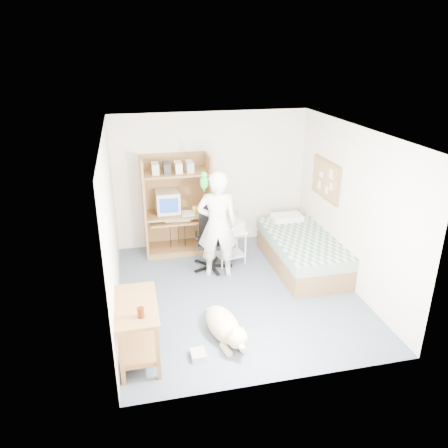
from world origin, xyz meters
name	(u,v)px	position (x,y,z in m)	size (l,w,h in m)	color
floor	(237,292)	(0.00, 0.00, 0.00)	(4.00, 4.00, 0.00)	#495163
wall_back	(212,180)	(0.00, 2.00, 1.25)	(3.60, 0.02, 2.50)	silver
wall_right	(352,208)	(1.80, 0.00, 1.25)	(0.02, 4.00, 2.50)	silver
wall_left	(111,228)	(-1.80, 0.00, 1.25)	(0.02, 4.00, 2.50)	silver
ceiling	(239,131)	(0.00, 0.00, 2.50)	(3.60, 4.00, 0.02)	white
computer_hutch	(177,209)	(-0.70, 1.74, 0.82)	(1.20, 0.63, 1.80)	brown
bed	(302,251)	(1.30, 0.62, 0.29)	(1.02, 2.02, 0.66)	brown
side_desk	(137,322)	(-1.55, -1.20, 0.49)	(0.50, 1.00, 0.75)	brown
corkboard	(326,180)	(1.77, 0.90, 1.45)	(0.04, 0.94, 0.66)	#9A7B45
office_chair	(212,246)	(-0.22, 0.94, 0.39)	(0.61, 0.61, 1.08)	black
person	(217,225)	(-0.18, 0.63, 0.90)	(0.65, 0.43, 1.79)	white
parrot	(204,181)	(-0.38, 0.64, 1.64)	(0.13, 0.23, 0.36)	#159626
dog	(225,326)	(-0.45, -1.09, 0.19)	(0.51, 1.15, 0.43)	beige
printer_cart	(230,241)	(0.12, 1.03, 0.40)	(0.57, 0.49, 0.61)	silver
printer	(230,226)	(0.12, 1.03, 0.70)	(0.42, 0.32, 0.18)	#BBBBB5
crt_monitor	(168,202)	(-0.86, 1.75, 0.97)	(0.42, 0.45, 0.39)	beige
keyboard	(178,220)	(-0.71, 1.58, 0.67)	(0.45, 0.16, 0.03)	beige
pencil_cup	(195,209)	(-0.39, 1.65, 0.82)	(0.08, 0.08, 0.12)	yellow
drink_glass	(141,313)	(-1.50, -1.48, 0.81)	(0.08, 0.08, 0.12)	#40190A
floor_box_a	(145,358)	(-1.50, -1.32, 0.05)	(0.25, 0.20, 0.10)	white
floor_box_b	(198,355)	(-0.85, -1.39, 0.04)	(0.18, 0.22, 0.08)	#A8A8A3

